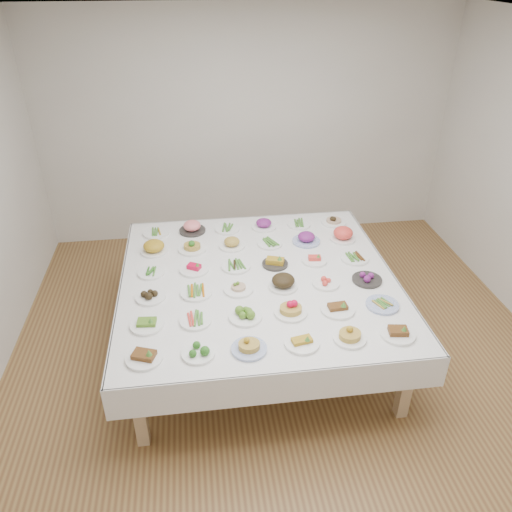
{
  "coord_description": "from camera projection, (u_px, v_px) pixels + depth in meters",
  "views": [
    {
      "loc": [
        -0.7,
        -3.45,
        3.18
      ],
      "look_at": [
        -0.19,
        0.36,
        0.88
      ],
      "focal_mm": 35.0,
      "sensor_mm": 36.0,
      "label": 1
    }
  ],
  "objects": [
    {
      "name": "dish_19",
      "position": [
        194.0,
        267.0,
        4.49
      ],
      "size": [
        0.26,
        0.26,
        0.1
      ],
      "color": "white",
      "rests_on": "display_table"
    },
    {
      "name": "dish_14",
      "position": [
        238.0,
        286.0,
        4.21
      ],
      "size": [
        0.25,
        0.25,
        0.12
      ],
      "color": "white",
      "rests_on": "display_table"
    },
    {
      "name": "dish_35",
      "position": [
        334.0,
        218.0,
        5.28
      ],
      "size": [
        0.26,
        0.26,
        0.14
      ],
      "color": "white",
      "rests_on": "display_table"
    },
    {
      "name": "dish_25",
      "position": [
        192.0,
        243.0,
        4.78
      ],
      "size": [
        0.26,
        0.26,
        0.16
      ],
      "color": "white",
      "rests_on": "display_table"
    },
    {
      "name": "room_envelope",
      "position": [
        288.0,
        169.0,
        3.7
      ],
      "size": [
        5.02,
        5.02,
        2.81
      ],
      "color": "olive",
      "rests_on": "ground"
    },
    {
      "name": "dish_3",
      "position": [
        302.0,
        340.0,
        3.63
      ],
      "size": [
        0.26,
        0.26,
        0.11
      ],
      "color": "white",
      "rests_on": "display_table"
    },
    {
      "name": "dish_13",
      "position": [
        196.0,
        291.0,
        4.18
      ],
      "size": [
        0.26,
        0.26,
        0.06
      ],
      "color": "white",
      "rests_on": "display_table"
    },
    {
      "name": "dish_32",
      "position": [
        227.0,
        228.0,
        5.17
      ],
      "size": [
        0.25,
        0.25,
        0.06
      ],
      "color": "white",
      "rests_on": "display_table"
    },
    {
      "name": "dish_26",
      "position": [
        232.0,
        241.0,
        4.85
      ],
      "size": [
        0.25,
        0.25,
        0.13
      ],
      "color": "white",
      "rests_on": "display_table"
    },
    {
      "name": "dish_1",
      "position": [
        198.0,
        350.0,
        3.53
      ],
      "size": [
        0.24,
        0.24,
        0.1
      ],
      "color": "white",
      "rests_on": "display_table"
    },
    {
      "name": "dish_6",
      "position": [
        147.0,
        322.0,
        3.81
      ],
      "size": [
        0.26,
        0.26,
        0.1
      ],
      "color": "white",
      "rests_on": "display_table"
    },
    {
      "name": "dish_21",
      "position": [
        275.0,
        261.0,
        4.57
      ],
      "size": [
        0.23,
        0.23,
        0.11
      ],
      "color": "#2B2927",
      "rests_on": "display_table"
    },
    {
      "name": "dish_7",
      "position": [
        196.0,
        319.0,
        3.86
      ],
      "size": [
        0.24,
        0.24,
        0.06
      ],
      "color": "white",
      "rests_on": "display_table"
    },
    {
      "name": "dish_29",
      "position": [
        343.0,
        233.0,
        4.97
      ],
      "size": [
        0.28,
        0.28,
        0.15
      ],
      "color": "white",
      "rests_on": "display_table"
    },
    {
      "name": "dish_17",
      "position": [
        367.0,
        276.0,
        4.34
      ],
      "size": [
        0.26,
        0.26,
        0.11
      ],
      "color": "#2B2927",
      "rests_on": "display_table"
    },
    {
      "name": "dish_31",
      "position": [
        192.0,
        226.0,
        5.12
      ],
      "size": [
        0.27,
        0.27,
        0.15
      ],
      "color": "#2B2927",
      "rests_on": "display_table"
    },
    {
      "name": "dish_34",
      "position": [
        299.0,
        224.0,
        5.26
      ],
      "size": [
        0.24,
        0.24,
        0.06
      ],
      "color": "white",
      "rests_on": "display_table"
    },
    {
      "name": "dish_28",
      "position": [
        306.0,
        236.0,
        4.92
      ],
      "size": [
        0.27,
        0.27,
        0.15
      ],
      "color": "#4C66B2",
      "rests_on": "display_table"
    },
    {
      "name": "dish_5",
      "position": [
        398.0,
        331.0,
        3.71
      ],
      "size": [
        0.26,
        0.26,
        0.11
      ],
      "color": "white",
      "rests_on": "display_table"
    },
    {
      "name": "dish_10",
      "position": [
        338.0,
        305.0,
        3.97
      ],
      "size": [
        0.27,
        0.27,
        0.12
      ],
      "color": "white",
      "rests_on": "display_table"
    },
    {
      "name": "dish_20",
      "position": [
        236.0,
        265.0,
        4.54
      ],
      "size": [
        0.26,
        0.26,
        0.06
      ],
      "color": "white",
      "rests_on": "display_table"
    },
    {
      "name": "dish_9",
      "position": [
        291.0,
        305.0,
        3.92
      ],
      "size": [
        0.26,
        0.26,
        0.17
      ],
      "color": "white",
      "rests_on": "display_table"
    },
    {
      "name": "dish_12",
      "position": [
        150.0,
        294.0,
        4.12
      ],
      "size": [
        0.25,
        0.25,
        0.1
      ],
      "color": "white",
      "rests_on": "display_table"
    },
    {
      "name": "dish_16",
      "position": [
        326.0,
        281.0,
        4.3
      ],
      "size": [
        0.23,
        0.23,
        0.09
      ],
      "color": "white",
      "rests_on": "display_table"
    },
    {
      "name": "dish_33",
      "position": [
        264.0,
        223.0,
        5.2
      ],
      "size": [
        0.25,
        0.25,
        0.13
      ],
      "color": "white",
      "rests_on": "display_table"
    },
    {
      "name": "dish_0",
      "position": [
        144.0,
        353.0,
        3.48
      ],
      "size": [
        0.26,
        0.26,
        0.12
      ],
      "color": "white",
      "rests_on": "display_table"
    },
    {
      "name": "dish_24",
      "position": [
        154.0,
        245.0,
        4.75
      ],
      "size": [
        0.3,
        0.3,
        0.16
      ],
      "color": "white",
      "rests_on": "display_table"
    },
    {
      "name": "dish_11",
      "position": [
        382.0,
        304.0,
        4.04
      ],
      "size": [
        0.26,
        0.26,
        0.05
      ],
      "color": "#4C66B2",
      "rests_on": "display_table"
    },
    {
      "name": "dish_23",
      "position": [
        355.0,
        257.0,
        4.66
      ],
      "size": [
        0.26,
        0.26,
        0.06
      ],
      "color": "white",
      "rests_on": "display_table"
    },
    {
      "name": "dish_18",
      "position": [
        151.0,
        272.0,
        4.45
      ],
      "size": [
        0.23,
        0.23,
        0.05
      ],
      "color": "white",
      "rests_on": "display_table"
    },
    {
      "name": "dish_30",
      "position": [
        156.0,
        232.0,
        5.09
      ],
      "size": [
        0.26,
        0.26,
        0.06
      ],
      "color": "white",
      "rests_on": "display_table"
    },
    {
      "name": "dish_2",
      "position": [
        249.0,
        344.0,
        3.56
      ],
      "size": [
        0.26,
        0.26,
        0.13
      ],
      "color": "#4C66B2",
      "rests_on": "display_table"
    },
    {
      "name": "dish_4",
      "position": [
        350.0,
        333.0,
        3.66
      ],
      "size": [
        0.24,
        0.24,
        0.13
      ],
      "color": "white",
      "rests_on": "display_table"
    },
    {
      "name": "dish_27",
      "position": [
        270.0,
        242.0,
        4.9
      ],
      "size": [
        0.26,
        0.24,
        0.06
      ],
      "color": "white",
      "rests_on": "display_table"
    },
    {
      "name": "dish_15",
      "position": [
        283.0,
        280.0,
        4.24
      ],
      "size": [
        0.25,
        0.25,
        0.15
      ],
      "color": "white",
      "rests_on": "display_table"
    },
    {
      "name": "dish_8",
      "position": [
        245.0,
        313.0,
        3.89
      ],
      "size": [
        0.26,
        0.26,
        0.11
      ],
      "color": "white",
      "rests_on": "display_table"
    },
    {
      "name": "display_table",
      "position": [
        258.0,
        283.0,
        4.45
      ],
      "size": [
        2.42,
        2.42,
        0.75
      ],
      "color": "white",
      "rests_on": "ground"
    },
    {
      "name": "dish_22",
      "position": [
        314.0,
        259.0,
        4.63
      ],
      "size": [
        0.23,
        0.23,
        0.09
      ],
      "color": "white",
      "rests_on": "display_table"
    }
  ]
}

